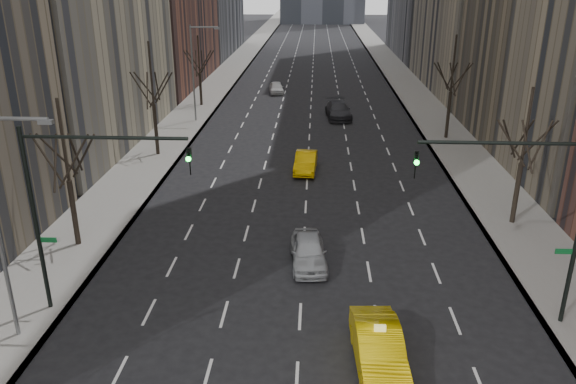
# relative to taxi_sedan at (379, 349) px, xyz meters

# --- Properties ---
(sidewalk_left) EXTENTS (4.50, 320.00, 0.15)m
(sidewalk_left) POSITION_rel_taxi_sedan_xyz_m (-15.21, 61.12, -0.71)
(sidewalk_left) COLOR slate
(sidewalk_left) RESTS_ON ground
(sidewalk_right) EXTENTS (4.50, 320.00, 0.15)m
(sidewalk_right) POSITION_rel_taxi_sedan_xyz_m (9.29, 61.12, -0.71)
(sidewalk_right) COLOR slate
(sidewalk_right) RESTS_ON ground
(tree_lw_b) EXTENTS (3.36, 3.50, 7.82)m
(tree_lw_b) POSITION_rel_taxi_sedan_xyz_m (-14.96, 9.12, 2.93)
(tree_lw_b) COLOR black
(tree_lw_b) RESTS_ON ground
(tree_lw_c) EXTENTS (3.36, 3.50, 8.74)m
(tree_lw_c) POSITION_rel_taxi_sedan_xyz_m (-14.96, 25.12, 3.25)
(tree_lw_c) COLOR black
(tree_lw_c) RESTS_ON ground
(tree_lw_d) EXTENTS (3.36, 3.50, 7.36)m
(tree_lw_d) POSITION_rel_taxi_sedan_xyz_m (-14.96, 43.12, 2.77)
(tree_lw_d) COLOR black
(tree_lw_d) RESTS_ON ground
(tree_rw_b) EXTENTS (3.36, 3.50, 7.82)m
(tree_rw_b) POSITION_rel_taxi_sedan_xyz_m (9.04, 13.12, 2.93)
(tree_rw_b) COLOR black
(tree_rw_b) RESTS_ON ground
(tree_rw_c) EXTENTS (3.36, 3.50, 8.74)m
(tree_rw_c) POSITION_rel_taxi_sedan_xyz_m (9.04, 31.12, 3.25)
(tree_rw_c) COLOR black
(tree_rw_c) RESTS_ON ground
(traffic_mast_left) EXTENTS (6.69, 0.39, 8.00)m
(traffic_mast_left) POSITION_rel_taxi_sedan_xyz_m (-12.06, 3.12, 4.70)
(traffic_mast_left) COLOR black
(traffic_mast_left) RESTS_ON ground
(traffic_mast_right) EXTENTS (6.69, 0.39, 8.00)m
(traffic_mast_right) POSITION_rel_taxi_sedan_xyz_m (6.15, 3.12, 4.70)
(traffic_mast_right) COLOR black
(traffic_mast_right) RESTS_ON ground
(streetlight_near) EXTENTS (2.83, 0.22, 9.00)m
(streetlight_near) POSITION_rel_taxi_sedan_xyz_m (-13.79, 1.12, 4.83)
(streetlight_near) COLOR slate
(streetlight_near) RESTS_ON ground
(streetlight_far) EXTENTS (2.83, 0.22, 9.00)m
(streetlight_far) POSITION_rel_taxi_sedan_xyz_m (-13.79, 36.12, 4.83)
(streetlight_far) COLOR slate
(streetlight_far) RESTS_ON ground
(taxi_sedan) EXTENTS (1.95, 4.87, 1.57)m
(taxi_sedan) POSITION_rel_taxi_sedan_xyz_m (0.00, 0.00, 0.00)
(taxi_sedan) COLOR #D6B204
(taxi_sedan) RESTS_ON ground
(silver_sedan_ahead) EXTENTS (2.06, 4.37, 1.45)m
(silver_sedan_ahead) POSITION_rel_taxi_sedan_xyz_m (-2.68, 7.75, -0.06)
(silver_sedan_ahead) COLOR #9DA1A5
(silver_sedan_ahead) RESTS_ON ground
(far_taxi) EXTENTS (1.75, 4.39, 1.42)m
(far_taxi) POSITION_rel_taxi_sedan_xyz_m (-3.09, 21.90, -0.08)
(far_taxi) COLOR #F7BB05
(far_taxi) RESTS_ON ground
(far_suv_grey) EXTENTS (2.80, 5.75, 1.61)m
(far_suv_grey) POSITION_rel_taxi_sedan_xyz_m (-0.16, 38.31, 0.02)
(far_suv_grey) COLOR #29292D
(far_suv_grey) RESTS_ON ground
(far_car_white) EXTENTS (2.10, 4.18, 1.37)m
(far_car_white) POSITION_rel_taxi_sedan_xyz_m (-7.22, 50.52, -0.10)
(far_car_white) COLOR silver
(far_car_white) RESTS_ON ground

